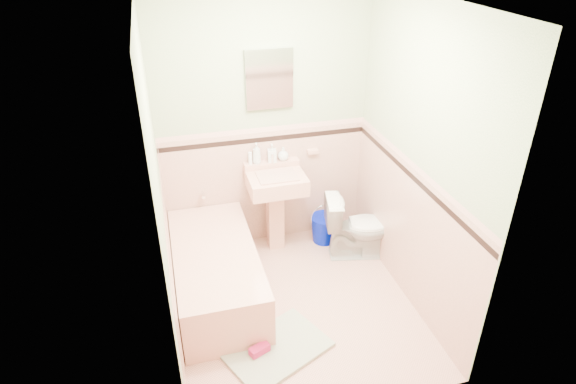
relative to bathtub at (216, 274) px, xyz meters
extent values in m
plane|color=#E0A793|center=(0.63, -0.33, -0.23)|extent=(2.20, 2.20, 0.00)
plane|color=white|center=(0.63, -0.33, 2.27)|extent=(2.20, 2.20, 0.00)
plane|color=beige|center=(0.63, 0.77, 1.02)|extent=(2.50, 0.00, 2.50)
plane|color=beige|center=(0.63, -1.43, 1.02)|extent=(2.50, 0.00, 2.50)
plane|color=beige|center=(-0.37, -0.33, 1.02)|extent=(0.00, 2.50, 2.50)
plane|color=beige|center=(1.63, -0.33, 1.02)|extent=(0.00, 2.50, 2.50)
plane|color=#E3AC98|center=(0.63, 0.76, 0.38)|extent=(2.00, 0.00, 2.00)
plane|color=#E3AC98|center=(0.63, -1.42, 0.38)|extent=(2.00, 0.00, 2.00)
plane|color=#E3AC98|center=(-0.36, -0.33, 0.38)|extent=(0.00, 2.20, 2.20)
plane|color=#E3AC98|center=(1.62, -0.33, 0.38)|extent=(0.00, 2.20, 2.20)
plane|color=black|center=(0.63, 0.75, 0.90)|extent=(2.00, 0.00, 2.00)
plane|color=black|center=(0.63, -1.41, 0.90)|extent=(2.00, 0.00, 2.00)
plane|color=black|center=(-0.35, -0.33, 0.89)|extent=(0.00, 2.20, 2.20)
plane|color=black|center=(1.61, -0.33, 0.89)|extent=(0.00, 2.20, 2.20)
plane|color=#E0A89B|center=(0.63, 0.75, 0.99)|extent=(2.00, 0.00, 2.00)
plane|color=#E0A89B|center=(0.63, -1.41, 0.99)|extent=(2.00, 0.00, 2.00)
plane|color=#E0A89B|center=(-0.35, -0.33, 1.00)|extent=(0.00, 2.20, 2.20)
plane|color=#E0A89B|center=(1.61, -0.33, 1.00)|extent=(0.00, 2.20, 2.20)
cube|color=#DB9B85|center=(0.00, 0.00, 0.00)|extent=(0.70, 1.50, 0.45)
cylinder|color=silver|center=(0.00, 0.72, 0.41)|extent=(0.04, 0.12, 0.04)
cylinder|color=silver|center=(0.68, 0.67, 0.72)|extent=(0.02, 0.02, 0.10)
cube|color=white|center=(0.68, 0.74, 1.47)|extent=(0.43, 0.04, 0.54)
cube|color=#DB9B85|center=(1.10, 0.73, 0.72)|extent=(0.11, 0.06, 0.04)
imported|color=#B2B2B2|center=(0.54, 0.71, 0.78)|extent=(0.10, 0.10, 0.20)
imported|color=#B2B2B2|center=(0.69, 0.71, 0.77)|extent=(0.09, 0.09, 0.18)
imported|color=#B2B2B2|center=(0.80, 0.71, 0.74)|extent=(0.11, 0.11, 0.13)
cylinder|color=white|center=(0.47, 0.71, 0.74)|extent=(0.05, 0.05, 0.12)
imported|color=white|center=(1.42, 0.24, 0.10)|extent=(0.70, 0.49, 0.65)
cube|color=#99A388|center=(0.35, -0.78, -0.21)|extent=(0.92, 0.79, 0.03)
cube|color=#BF1E59|center=(0.21, -0.80, -0.16)|extent=(0.17, 0.13, 0.06)
camera|label=1|loc=(-0.28, -3.44, 2.73)|focal=30.60mm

